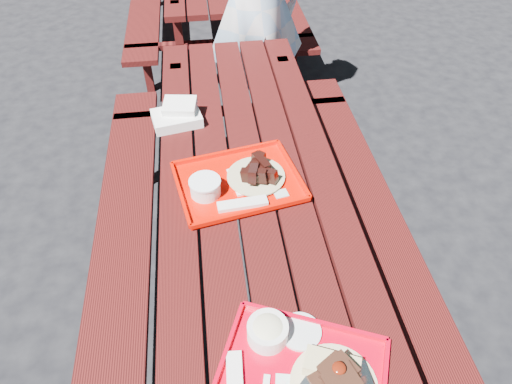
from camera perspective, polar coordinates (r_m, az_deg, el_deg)
The scene contains 6 objects.
ground at distance 2.44m, azimuth -0.48°, elevation -11.34°, with size 60.00×60.00×0.00m, color black.
picnic_table_near at distance 2.00m, azimuth -0.57°, elevation -2.30°, with size 1.41×2.40×0.75m.
near_tray at distance 1.36m, azimuth 5.93°, elevation -20.83°, with size 0.56×0.50×0.14m.
far_tray at distance 1.81m, azimuth -2.40°, elevation 1.30°, with size 0.54×0.46×0.08m.
white_cloth at distance 2.18m, azimuth -9.77°, elevation 9.48°, with size 0.24×0.20×0.09m.
person at distance 2.99m, azimuth -0.15°, elevation 22.62°, with size 0.66×0.43×1.80m, color #ADCFF1.
Camera 1 is at (-0.16, -1.35, 2.02)m, focal length 32.00 mm.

